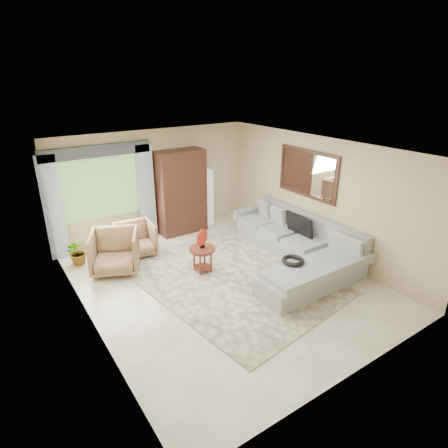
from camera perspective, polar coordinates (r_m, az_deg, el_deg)
ground at (r=7.44m, az=-0.09°, el=-8.78°), size 6.00×6.00×0.00m
area_rug at (r=7.50m, az=1.11°, el=-8.39°), size 3.52×4.37×0.02m
sectional_sofa at (r=8.20m, az=11.04°, el=-3.88°), size 2.30×3.46×0.90m
tv_screen at (r=8.36m, az=11.41°, el=-0.12°), size 0.14×0.74×0.48m
garden_hose at (r=7.16m, az=10.48°, el=-5.50°), size 0.43×0.43×0.09m
coffee_table at (r=7.66m, az=-3.30°, el=-5.39°), size 0.54×0.54×0.54m
red_disc at (r=7.45m, az=-3.38°, el=-2.06°), size 0.32×0.15×0.34m
armchair_left at (r=7.95m, az=-16.30°, el=-4.07°), size 1.23×1.25×0.86m
armchair_right at (r=8.56m, az=-13.28°, el=-2.30°), size 0.87×0.89×0.74m
potted_plant at (r=8.55m, az=-21.32°, el=-3.90°), size 0.61×0.56×0.57m
armoire at (r=9.43m, az=-6.57°, el=4.86°), size 1.20×0.55×2.10m
floor_lamp at (r=9.94m, az=-2.57°, el=4.08°), size 0.24×0.24×1.50m
window at (r=8.90m, az=-18.35°, el=5.19°), size 1.80×0.04×1.40m
curtain_left at (r=8.68m, az=-24.59°, el=2.14°), size 0.40×0.08×2.30m
curtain_right at (r=9.20m, az=-11.76°, el=4.76°), size 0.40×0.08×2.30m
valance at (r=8.64m, az=-18.89°, el=10.47°), size 2.40×0.12×0.26m
wall_mirror at (r=8.51m, az=12.57°, el=7.51°), size 0.05×1.70×1.05m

